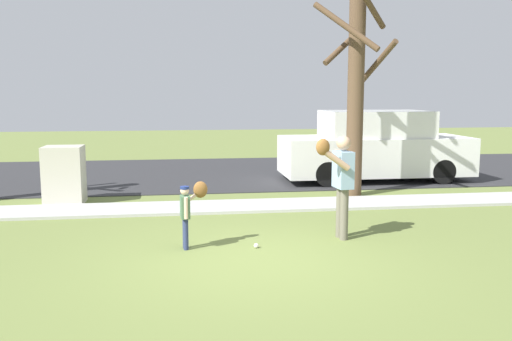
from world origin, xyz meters
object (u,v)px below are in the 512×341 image
at_px(person_adult, 341,176).
at_px(person_child, 190,205).
at_px(baseball, 256,246).
at_px(street_tree_near, 356,87).
at_px(parked_van_white, 375,148).
at_px(utility_cabinet, 64,175).

height_order(person_adult, person_child, person_adult).
relative_size(baseball, street_tree_near, 0.02).
bearing_deg(person_adult, parked_van_white, -121.04).
bearing_deg(street_tree_near, person_child, -135.38).
xyz_separation_m(baseball, parked_van_white, (4.07, 5.98, 0.87)).
bearing_deg(person_child, parked_van_white, 43.03).
height_order(person_child, utility_cabinet, utility_cabinet).
bearing_deg(baseball, utility_cabinet, 132.53).
xyz_separation_m(person_adult, baseball, (-1.43, -0.35, -1.00)).
bearing_deg(baseball, person_child, 171.50).
height_order(person_child, baseball, person_child).
xyz_separation_m(person_child, baseball, (1.00, -0.15, -0.63)).
height_order(person_adult, baseball, person_adult).
relative_size(person_adult, baseball, 22.80).
distance_m(utility_cabinet, parked_van_white, 7.96).
xyz_separation_m(person_child, parked_van_white, (5.08, 5.83, 0.23)).
height_order(baseball, street_tree_near, street_tree_near).
bearing_deg(street_tree_near, parked_van_white, 58.77).
bearing_deg(person_child, street_tree_near, 38.69).
distance_m(person_adult, baseball, 1.78).
relative_size(baseball, parked_van_white, 0.01).
relative_size(person_adult, street_tree_near, 0.36).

